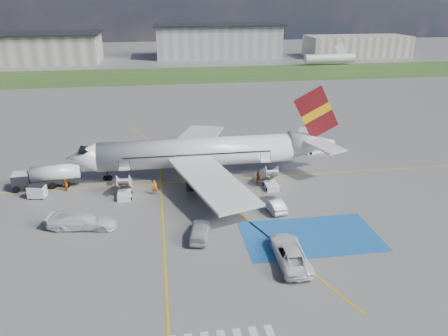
{
  "coord_description": "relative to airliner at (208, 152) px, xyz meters",
  "views": [
    {
      "loc": [
        -4.83,
        -41.4,
        23.24
      ],
      "look_at": [
        2.74,
        7.51,
        3.5
      ],
      "focal_mm": 35.0,
      "sensor_mm": 36.0,
      "label": 1
    }
  ],
  "objects": [
    {
      "name": "crew_aft",
      "position": [
        6.19,
        -3.73,
        -2.57
      ],
      "size": [
        0.69,
        1.04,
        1.64
      ],
      "primitive_type": "imported",
      "rotation": [
        0.0,
        0.0,
        1.91
      ],
      "color": "#E9550C",
      "rests_on": "ground"
    },
    {
      "name": "staging_box",
      "position": [
        8.49,
        -18.0,
        -3.39
      ],
      "size": [
        14.0,
        8.0,
        0.01
      ],
      "primitive_type": "cube",
      "color": "#1B59A3",
      "rests_on": "ground"
    },
    {
      "name": "airstairs_aft",
      "position": [
        7.49,
        -5.3,
        -2.77
      ],
      "size": [
        1.9,
        5.2,
        3.6
      ],
      "color": "silver",
      "rests_on": "ground"
    },
    {
      "name": "taxiway_line_main",
      "position": [
        -1.51,
        -2.0,
        -3.39
      ],
      "size": [
        120.0,
        0.2,
        0.01
      ],
      "primitive_type": "cube",
      "color": "gold",
      "rests_on": "ground"
    },
    {
      "name": "van_white_a",
      "position": [
        5.07,
        -21.92,
        -2.3
      ],
      "size": [
        2.89,
        5.91,
        2.18
      ],
      "primitive_type": "imported",
      "rotation": [
        0.0,
        0.0,
        3.11
      ],
      "color": "white",
      "rests_on": "ground"
    },
    {
      "name": "taxiway_line_cross",
      "position": [
        -6.51,
        -24.0,
        -3.39
      ],
      "size": [
        0.2,
        60.0,
        0.01
      ],
      "primitive_type": "cube",
      "color": "gold",
      "rests_on": "ground"
    },
    {
      "name": "belt_loader",
      "position": [
        18.14,
        6.87,
        -3.03
      ],
      "size": [
        4.96,
        2.99,
        1.44
      ],
      "rotation": [
        0.0,
        0.0,
        0.34
      ],
      "color": "silver",
      "rests_on": "ground"
    },
    {
      "name": "terminal_west",
      "position": [
        -56.51,
        116.0,
        1.61
      ],
      "size": [
        60.0,
        22.0,
        10.0
      ],
      "primitive_type": "cube",
      "color": "gray",
      "rests_on": "ground"
    },
    {
      "name": "grass_strip",
      "position": [
        -1.51,
        81.0,
        -3.39
      ],
      "size": [
        400.0,
        30.0,
        0.01
      ],
      "primitive_type": "cube",
      "color": "#2D4C1E",
      "rests_on": "ground"
    },
    {
      "name": "terminal_east",
      "position": [
        73.49,
        114.0,
        0.61
      ],
      "size": [
        40.0,
        16.0,
        8.0
      ],
      "primitive_type": "cube",
      "color": "gray",
      "rests_on": "ground"
    },
    {
      "name": "crew_fwd",
      "position": [
        -7.27,
        -5.24,
        -2.47
      ],
      "size": [
        0.78,
        0.63,
        1.84
      ],
      "primitive_type": "imported",
      "rotation": [
        0.0,
        0.0,
        0.33
      ],
      "color": "orange",
      "rests_on": "ground"
    },
    {
      "name": "car_silver_a",
      "position": [
        -2.82,
        -16.51,
        -2.56
      ],
      "size": [
        2.91,
        5.18,
        1.66
      ],
      "primitive_type": "imported",
      "rotation": [
        0.0,
        0.0,
        2.94
      ],
      "color": "#B4B7BC",
      "rests_on": "ground"
    },
    {
      "name": "ground",
      "position": [
        -1.51,
        -14.0,
        -3.39
      ],
      "size": [
        400.0,
        400.0,
        0.0
      ],
      "primitive_type": "plane",
      "color": "#60605E",
      "rests_on": "ground"
    },
    {
      "name": "van_white_b",
      "position": [
        -15.02,
        -12.65,
        -2.32
      ],
      "size": [
        5.76,
        3.02,
        2.15
      ],
      "primitive_type": "imported",
      "rotation": [
        0.0,
        0.0,
        1.42
      ],
      "color": "white",
      "rests_on": "ground"
    },
    {
      "name": "airliner",
      "position": [
        0.0,
        0.0,
        0.0
      ],
      "size": [
        36.81,
        32.95,
        11.92
      ],
      "color": "silver",
      "rests_on": "ground"
    },
    {
      "name": "crew_nose",
      "position": [
        -18.47,
        -2.58,
        -2.56
      ],
      "size": [
        0.96,
        1.02,
        1.67
      ],
      "primitive_type": "imported",
      "rotation": [
        0.0,
        0.0,
        -1.03
      ],
      "color": "#E65F0C",
      "rests_on": "ground"
    },
    {
      "name": "taxiway_line_diag",
      "position": [
        -1.51,
        -2.0,
        -3.39
      ],
      "size": [
        20.71,
        56.45,
        0.01
      ],
      "primitive_type": "cube",
      "rotation": [
        0.0,
        0.0,
        0.35
      ],
      "color": "gold",
      "rests_on": "ground"
    },
    {
      "name": "fuel_tanker",
      "position": [
        -20.95,
        -0.67,
        -2.21
      ],
      "size": [
        8.46,
        3.2,
        2.82
      ],
      "rotation": [
        0.0,
        0.0,
        0.12
      ],
      "color": "black",
      "rests_on": "ground"
    },
    {
      "name": "car_silver_b",
      "position": [
        6.19,
        -11.61,
        -2.65
      ],
      "size": [
        2.33,
        4.71,
        1.48
      ],
      "primitive_type": "imported",
      "rotation": [
        0.0,
        0.0,
        3.32
      ],
      "color": "#B4B6BB",
      "rests_on": "ground"
    },
    {
      "name": "airstairs_fwd",
      "position": [
        -11.01,
        -5.3,
        -2.77
      ],
      "size": [
        1.9,
        5.2,
        3.6
      ],
      "color": "silver",
      "rests_on": "ground"
    },
    {
      "name": "terminal_centre",
      "position": [
        18.49,
        121.0,
        2.61
      ],
      "size": [
        48.0,
        18.0,
        12.0
      ],
      "primitive_type": "cube",
      "color": "gray",
      "rests_on": "ground"
    },
    {
      "name": "gpu_cart",
      "position": [
        -21.52,
        -4.09,
        -2.63
      ],
      "size": [
        2.24,
        1.66,
        1.7
      ],
      "rotation": [
        0.0,
        0.0,
        -0.19
      ],
      "color": "silver",
      "rests_on": "ground"
    }
  ]
}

